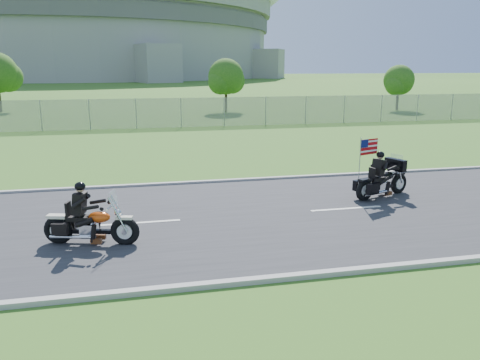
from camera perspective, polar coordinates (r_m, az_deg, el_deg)
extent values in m
plane|color=#2C591C|center=(13.07, -3.38, -4.79)|extent=(420.00, 420.00, 0.00)
cube|color=#28282B|center=(13.06, -3.38, -4.71)|extent=(120.00, 8.00, 0.04)
cube|color=#9E9B93|center=(16.91, -5.52, -0.32)|extent=(120.00, 0.18, 0.12)
cube|color=#9E9B93|center=(9.36, 0.58, -12.29)|extent=(120.00, 0.18, 0.12)
cube|color=gray|center=(32.54, -17.87, 7.60)|extent=(60.00, 0.03, 2.00)
cylinder|color=#A3A099|center=(183.23, -18.58, 14.99)|extent=(130.00, 130.00, 20.00)
cylinder|color=#605E5B|center=(183.59, -18.76, 17.17)|extent=(132.00, 132.00, 4.00)
cylinder|color=#A3A099|center=(184.10, -18.91, 19.03)|extent=(134.00, 134.00, 6.00)
cylinder|color=#382316|center=(43.07, -1.72, 9.98)|extent=(0.22, 0.22, 2.52)
sphere|color=#235115|center=(42.98, -1.74, 12.49)|extent=(3.20, 3.20, 3.20)
sphere|color=#235115|center=(43.58, -1.01, 12.04)|extent=(2.40, 2.40, 2.40)
sphere|color=#235115|center=(42.50, -2.39, 11.86)|extent=(2.24, 2.24, 2.24)
sphere|color=#235115|center=(48.16, -26.49, 11.17)|extent=(2.70, 2.70, 2.70)
cylinder|color=#382316|center=(46.89, 18.64, 9.41)|extent=(0.22, 0.22, 2.24)
sphere|color=#235115|center=(46.81, 18.80, 11.46)|extent=(2.80, 2.80, 2.80)
sphere|color=#235115|center=(47.47, 19.10, 11.07)|extent=(2.10, 2.10, 2.10)
sphere|color=#235115|center=(46.27, 18.46, 10.97)|extent=(1.96, 1.96, 1.96)
torus|color=black|center=(11.42, -13.84, -6.07)|extent=(0.72, 0.35, 0.70)
torus|color=black|center=(11.97, -21.27, -5.70)|extent=(0.72, 0.35, 0.70)
ellipsoid|color=#DE4C10|center=(11.49, -16.80, -4.34)|extent=(0.59, 0.43, 0.26)
cube|color=black|center=(11.68, -19.06, -4.42)|extent=(0.58, 0.41, 0.11)
cube|color=black|center=(11.55, -18.99, -2.69)|extent=(0.32, 0.42, 0.52)
sphere|color=black|center=(11.43, -18.93, -0.75)|extent=(0.31, 0.31, 0.26)
cube|color=silver|center=(11.24, -15.14, -2.21)|extent=(0.15, 0.43, 0.38)
torus|color=black|center=(16.32, 18.77, -0.41)|extent=(0.71, 0.40, 0.70)
torus|color=black|center=(15.13, 14.94, -1.22)|extent=(0.71, 0.40, 0.70)
ellipsoid|color=black|center=(15.79, 17.50, 0.49)|extent=(0.60, 0.46, 0.26)
cube|color=black|center=(15.44, 16.32, 0.13)|extent=(0.58, 0.44, 0.11)
cube|color=black|center=(15.39, 16.53, 1.48)|extent=(0.34, 0.43, 0.52)
sphere|color=black|center=(15.35, 16.75, 2.97)|extent=(0.33, 0.33, 0.25)
cube|color=black|center=(15.99, 18.42, 1.79)|extent=(0.45, 0.78, 0.38)
cube|color=#B70C11|center=(15.18, 15.46, 3.92)|extent=(0.71, 0.28, 0.49)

